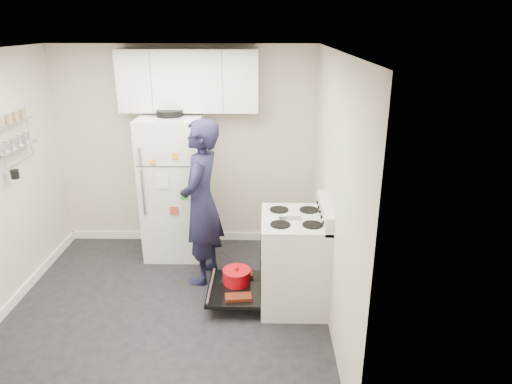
{
  "coord_description": "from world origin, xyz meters",
  "views": [
    {
      "loc": [
        0.97,
        -3.91,
        2.72
      ],
      "look_at": [
        0.89,
        0.59,
        1.05
      ],
      "focal_mm": 32.0,
      "sensor_mm": 36.0,
      "label": 1
    }
  ],
  "objects_px": {
    "electric_range": "(293,261)",
    "open_oven_door": "(236,283)",
    "refrigerator": "(175,187)",
    "person": "(201,203)"
  },
  "relations": [
    {
      "from": "open_oven_door",
      "to": "refrigerator",
      "type": "xyz_separation_m",
      "value": [
        -0.79,
        1.06,
        0.68
      ]
    },
    {
      "from": "person",
      "to": "open_oven_door",
      "type": "bearing_deg",
      "value": 51.86
    },
    {
      "from": "person",
      "to": "refrigerator",
      "type": "bearing_deg",
      "value": -136.66
    },
    {
      "from": "refrigerator",
      "to": "open_oven_door",
      "type": "bearing_deg",
      "value": -53.22
    },
    {
      "from": "electric_range",
      "to": "person",
      "type": "height_order",
      "value": "person"
    },
    {
      "from": "electric_range",
      "to": "open_oven_door",
      "type": "height_order",
      "value": "electric_range"
    },
    {
      "from": "refrigerator",
      "to": "electric_range",
      "type": "bearing_deg",
      "value": -38.68
    },
    {
      "from": "electric_range",
      "to": "open_oven_door",
      "type": "distance_m",
      "value": 0.64
    },
    {
      "from": "electric_range",
      "to": "person",
      "type": "distance_m",
      "value": 1.16
    },
    {
      "from": "refrigerator",
      "to": "person",
      "type": "bearing_deg",
      "value": -56.92
    }
  ]
}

